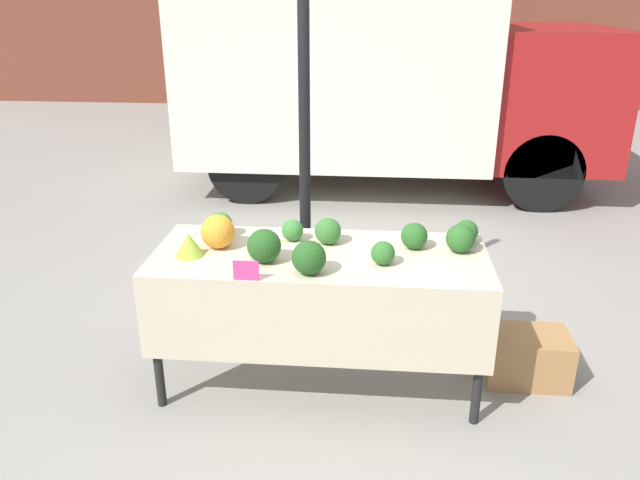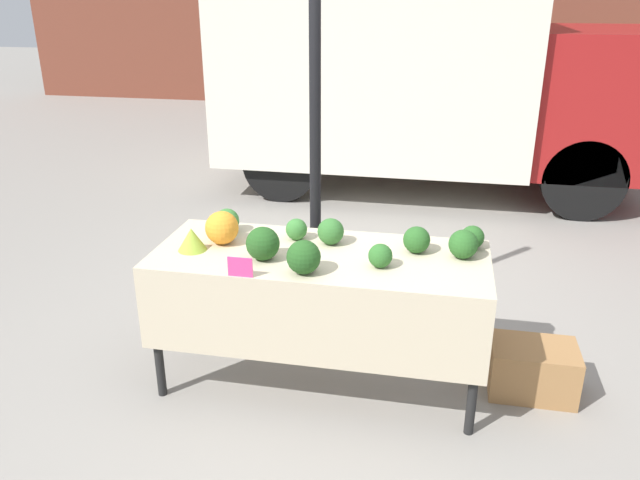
{
  "view_description": "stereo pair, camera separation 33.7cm",
  "coord_description": "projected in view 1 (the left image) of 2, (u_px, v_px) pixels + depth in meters",
  "views": [
    {
      "loc": [
        0.28,
        -3.11,
        2.16
      ],
      "look_at": [
        0.0,
        0.0,
        0.89
      ],
      "focal_mm": 35.0,
      "sensor_mm": 36.0,
      "label": 1
    },
    {
      "loc": [
        0.61,
        -3.07,
        2.16
      ],
      "look_at": [
        0.0,
        0.0,
        0.89
      ],
      "focal_mm": 35.0,
      "sensor_mm": 36.0,
      "label": 2
    }
  ],
  "objects": [
    {
      "name": "ground_plane",
      "position": [
        320.0,
        379.0,
        3.71
      ],
      "size": [
        40.0,
        40.0,
        0.0
      ],
      "primitive_type": "plane",
      "color": "gray"
    },
    {
      "name": "price_sign",
      "position": [
        246.0,
        271.0,
        3.07
      ],
      "size": [
        0.13,
        0.01,
        0.1
      ],
      "color": "#E53D84",
      "rests_on": "market_table"
    },
    {
      "name": "broccoli_head_6",
      "position": [
        328.0,
        231.0,
        3.51
      ],
      "size": [
        0.15,
        0.15,
        0.15
      ],
      "color": "#336B2D",
      "rests_on": "market_table"
    },
    {
      "name": "broccoli_head_5",
      "position": [
        383.0,
        253.0,
        3.25
      ],
      "size": [
        0.13,
        0.13,
        0.13
      ],
      "color": "#2D6628",
      "rests_on": "market_table"
    },
    {
      "name": "parked_truck",
      "position": [
        380.0,
        74.0,
        7.08
      ],
      "size": [
        4.62,
        2.24,
        2.33
      ],
      "color": "silver",
      "rests_on": "ground_plane"
    },
    {
      "name": "broccoli_head_3",
      "position": [
        309.0,
        258.0,
        3.13
      ],
      "size": [
        0.18,
        0.18,
        0.18
      ],
      "color": "#23511E",
      "rests_on": "market_table"
    },
    {
      "name": "broccoli_head_1",
      "position": [
        414.0,
        236.0,
        3.44
      ],
      "size": [
        0.15,
        0.15,
        0.15
      ],
      "color": "#285B23",
      "rests_on": "market_table"
    },
    {
      "name": "tent_pole",
      "position": [
        305.0,
        155.0,
        3.8
      ],
      "size": [
        0.07,
        0.07,
        2.43
      ],
      "color": "black",
      "rests_on": "ground_plane"
    },
    {
      "name": "broccoli_head_4",
      "position": [
        460.0,
        238.0,
        3.4
      ],
      "size": [
        0.16,
        0.16,
        0.16
      ],
      "color": "#285B23",
      "rests_on": "market_table"
    },
    {
      "name": "broccoli_head_7",
      "position": [
        264.0,
        246.0,
        3.27
      ],
      "size": [
        0.18,
        0.18,
        0.18
      ],
      "color": "#23511E",
      "rests_on": "market_table"
    },
    {
      "name": "orange_cauliflower",
      "position": [
        218.0,
        232.0,
        3.45
      ],
      "size": [
        0.19,
        0.19,
        0.19
      ],
      "color": "orange",
      "rests_on": "market_table"
    },
    {
      "name": "broccoli_head_0",
      "position": [
        220.0,
        224.0,
        3.62
      ],
      "size": [
        0.15,
        0.15,
        0.15
      ],
      "color": "#387533",
      "rests_on": "market_table"
    },
    {
      "name": "produce_crate",
      "position": [
        526.0,
        356.0,
        3.67
      ],
      "size": [
        0.48,
        0.33,
        0.29
      ],
      "color": "#9E7042",
      "rests_on": "ground_plane"
    },
    {
      "name": "market_table",
      "position": [
        319.0,
        276.0,
        3.39
      ],
      "size": [
        1.83,
        0.76,
        0.81
      ],
      "color": "beige",
      "rests_on": "ground_plane"
    },
    {
      "name": "broccoli_head_2",
      "position": [
        466.0,
        231.0,
        3.53
      ],
      "size": [
        0.13,
        0.13,
        0.13
      ],
      "color": "#285B23",
      "rests_on": "market_table"
    },
    {
      "name": "broccoli_head_8",
      "position": [
        293.0,
        230.0,
        3.56
      ],
      "size": [
        0.12,
        0.12,
        0.12
      ],
      "color": "#387533",
      "rests_on": "market_table"
    },
    {
      "name": "romanesco_head",
      "position": [
        189.0,
        244.0,
        3.36
      ],
      "size": [
        0.16,
        0.16,
        0.13
      ],
      "color": "#93B238",
      "rests_on": "market_table"
    }
  ]
}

